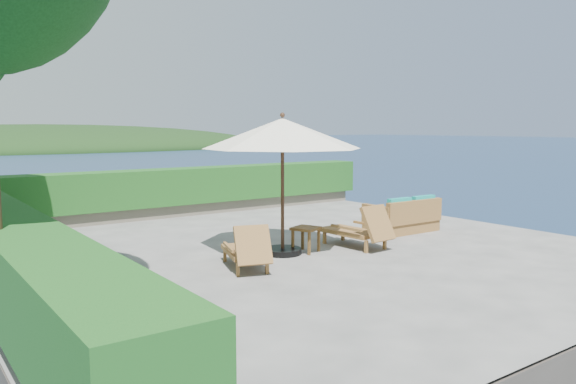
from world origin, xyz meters
TOP-DOWN VIEW (x-y plane):
  - ground at (0.00, 0.00)m, footprint 12.00×12.00m
  - foundation at (0.00, 0.00)m, footprint 12.00×12.00m
  - offshore_island at (25.00, 140.00)m, footprint 126.00×57.60m
  - planter_wall_far at (0.00, 5.60)m, footprint 12.00×0.60m
  - hedge_far at (0.00, 5.60)m, footprint 12.40×0.90m
  - patio_umbrella at (-0.54, -0.17)m, footprint 3.89×3.89m
  - lounge_left at (-1.75, -0.79)m, footprint 1.04×1.60m
  - lounge_right at (1.12, -0.62)m, footprint 0.80×1.67m
  - side_table at (-0.06, -0.32)m, footprint 0.63×0.63m
  - wicker_loveseat at (3.19, 0.06)m, footprint 1.81×0.93m

SIDE VIEW (x-z plane):
  - offshore_island at x=25.00m, z-range -9.30..3.30m
  - foundation at x=0.00m, z-range -3.05..-0.05m
  - ground at x=0.00m, z-range 0.00..0.00m
  - planter_wall_far at x=0.00m, z-range 0.00..0.36m
  - wicker_loveseat at x=3.19m, z-range -0.10..0.78m
  - lounge_left at x=-1.75m, z-range -0.07..0.79m
  - lounge_right at x=1.12m, z-range -0.08..0.86m
  - side_table at x=-0.06m, z-range 0.17..0.69m
  - hedge_far at x=0.00m, z-range 0.35..1.35m
  - patio_umbrella at x=-0.54m, z-range 0.97..3.77m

